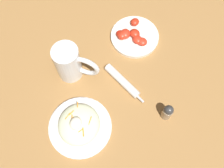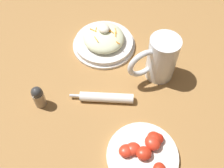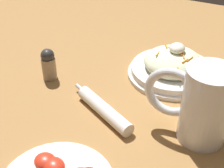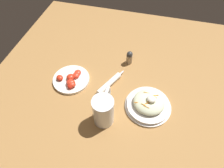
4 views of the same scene
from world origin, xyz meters
name	(u,v)px [view 1 (image 1 of 4)]	position (x,y,z in m)	size (l,w,h in m)	color
ground_plane	(117,96)	(0.00, 0.00, 0.00)	(1.43, 1.43, 0.00)	#9E703D
salad_plate	(79,125)	(0.16, -0.08, 0.03)	(0.22, 0.22, 0.09)	silver
beer_mug	(70,64)	(-0.03, -0.19, 0.07)	(0.09, 0.17, 0.16)	white
napkin_roll	(122,81)	(-0.06, 0.00, 0.01)	(0.11, 0.19, 0.03)	white
tomato_plate	(133,36)	(-0.26, -0.02, 0.02)	(0.20, 0.20, 0.05)	white
salt_shaker	(168,112)	(0.01, 0.19, 0.04)	(0.04, 0.04, 0.08)	gray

